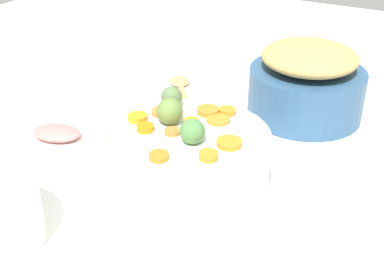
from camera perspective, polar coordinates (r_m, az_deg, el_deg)
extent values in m
cube|color=white|center=(0.85, 4.48, -7.06)|extent=(2.40, 2.40, 0.02)
cylinder|color=white|center=(0.81, 0.00, -3.80)|extent=(0.25, 0.25, 0.10)
cylinder|color=#2B4E73|center=(1.07, 12.70, 3.92)|extent=(0.24, 0.24, 0.10)
ellipsoid|color=tan|center=(1.04, 13.16, 7.83)|extent=(0.19, 0.19, 0.05)
cylinder|color=orange|center=(0.78, -2.25, -0.42)|extent=(0.03, 0.03, 0.01)
cylinder|color=orange|center=(0.72, 2.10, -3.20)|extent=(0.03, 0.03, 0.01)
cylinder|color=orange|center=(0.82, 2.99, 0.95)|extent=(0.04, 0.04, 0.01)
cylinder|color=orange|center=(0.80, -0.03, 0.63)|extent=(0.03, 0.03, 0.01)
cylinder|color=orange|center=(0.82, -6.19, 1.19)|extent=(0.04, 0.04, 0.01)
cylinder|color=orange|center=(0.84, 4.02, 1.91)|extent=(0.04, 0.04, 0.01)
cylinder|color=orange|center=(0.79, -5.29, 0.02)|extent=(0.03, 0.03, 0.01)
cylinder|color=orange|center=(0.75, 4.23, -1.69)|extent=(0.05, 0.05, 0.01)
cylinder|color=orange|center=(0.72, -3.76, -3.21)|extent=(0.03, 0.03, 0.01)
cylinder|color=orange|center=(0.84, 1.81, 1.96)|extent=(0.05, 0.05, 0.01)
cylinder|color=orange|center=(0.84, -3.47, 1.72)|extent=(0.05, 0.05, 0.01)
sphere|color=#516B41|center=(0.86, -2.31, 3.53)|extent=(0.04, 0.04, 0.04)
sphere|color=#5B7737|center=(0.80, -2.54, 1.90)|extent=(0.04, 0.04, 0.04)
sphere|color=#47783E|center=(0.75, 0.05, -0.37)|extent=(0.04, 0.04, 0.04)
cube|color=tan|center=(1.08, -0.53, 2.18)|extent=(0.21, 0.16, 0.01)
ellipsoid|color=tan|center=(1.21, -1.41, 5.31)|extent=(0.08, 0.07, 0.01)
cylinder|color=white|center=(0.99, -15.35, -1.32)|extent=(0.20, 0.20, 0.01)
ellipsoid|color=#C4706D|center=(0.98, -15.05, -0.54)|extent=(0.08, 0.11, 0.02)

